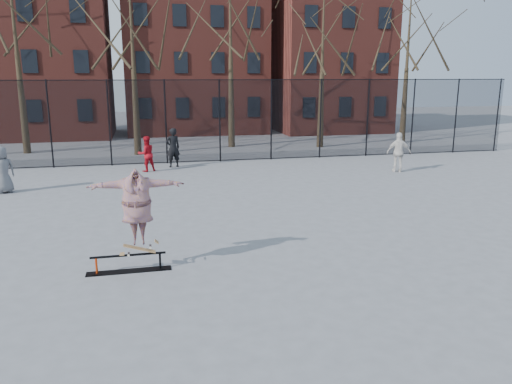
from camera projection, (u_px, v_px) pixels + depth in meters
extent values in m
plane|color=slate|center=(254.00, 250.00, 12.18)|extent=(100.00, 100.00, 0.00)
cube|color=black|center=(129.00, 271.00, 10.88)|extent=(1.81, 0.28, 0.01)
cylinder|color=red|center=(96.00, 266.00, 10.69)|extent=(0.05, 0.05, 0.37)
cylinder|color=black|center=(160.00, 261.00, 10.98)|extent=(0.05, 0.05, 0.37)
cylinder|color=black|center=(128.00, 255.00, 10.80)|extent=(1.60, 0.05, 0.05)
imported|color=#4B327D|center=(137.00, 213.00, 10.63)|extent=(2.05, 0.59, 1.66)
imported|color=#5C5D61|center=(3.00, 170.00, 17.97)|extent=(0.99, 0.90, 1.70)
imported|color=black|center=(173.00, 148.00, 23.05)|extent=(0.76, 0.60, 1.82)
imported|color=#B10F1A|center=(146.00, 154.00, 22.02)|extent=(0.92, 0.82, 1.57)
imported|color=silver|center=(399.00, 152.00, 21.90)|extent=(1.10, 0.71, 1.75)
cylinder|color=black|center=(50.00, 124.00, 22.63)|extent=(0.07, 0.07, 4.00)
cylinder|color=black|center=(109.00, 123.00, 23.20)|extent=(0.07, 0.07, 4.00)
cylinder|color=black|center=(166.00, 122.00, 23.76)|extent=(0.07, 0.07, 4.00)
cylinder|color=black|center=(220.00, 121.00, 24.32)|extent=(0.07, 0.07, 4.00)
cylinder|color=black|center=(271.00, 120.00, 24.89)|extent=(0.07, 0.07, 4.00)
cylinder|color=black|center=(320.00, 119.00, 25.45)|extent=(0.07, 0.07, 4.00)
cylinder|color=black|center=(368.00, 118.00, 26.02)|extent=(0.07, 0.07, 4.00)
cylinder|color=black|center=(413.00, 117.00, 26.58)|extent=(0.07, 0.07, 4.00)
cylinder|color=black|center=(456.00, 116.00, 27.14)|extent=(0.07, 0.07, 4.00)
cylinder|color=black|center=(497.00, 115.00, 27.71)|extent=(0.07, 0.07, 4.00)
cube|color=black|center=(195.00, 121.00, 24.06)|extent=(34.00, 0.01, 4.00)
cylinder|color=black|center=(194.00, 80.00, 23.62)|extent=(34.00, 0.04, 0.04)
cone|color=black|center=(27.00, 111.00, 26.70)|extent=(0.40, 0.40, 4.62)
cone|color=black|center=(132.00, 111.00, 26.66)|extent=(0.40, 0.40, 4.62)
cone|color=black|center=(229.00, 108.00, 29.09)|extent=(0.40, 0.40, 4.62)
cone|color=black|center=(326.00, 108.00, 29.05)|extent=(0.40, 0.40, 4.62)
cone|color=black|center=(401.00, 105.00, 31.48)|extent=(0.40, 0.40, 4.62)
cube|color=maroon|center=(39.00, 47.00, 33.54)|extent=(9.00, 7.00, 12.00)
cube|color=maroon|center=(195.00, 42.00, 35.70)|extent=(10.00, 7.00, 13.00)
cube|color=maroon|center=(326.00, 57.00, 38.10)|extent=(8.00, 7.00, 11.00)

